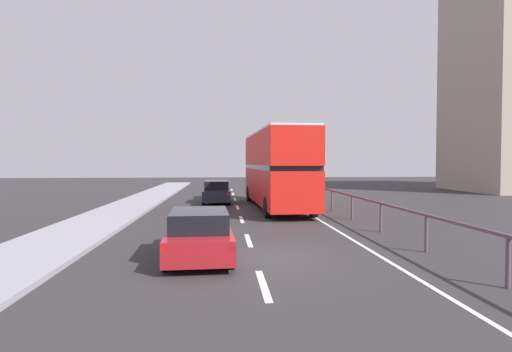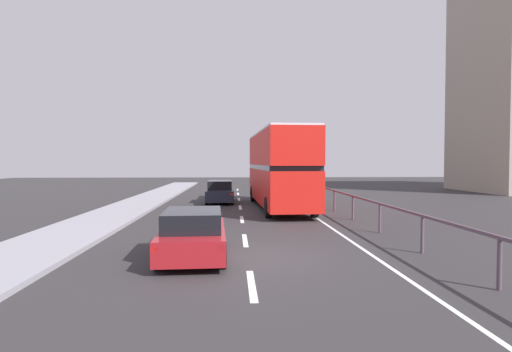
% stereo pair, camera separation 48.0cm
% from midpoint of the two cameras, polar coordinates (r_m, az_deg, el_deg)
% --- Properties ---
extents(ground_plane, '(73.78, 120.00, 0.10)m').
position_cam_midpoint_polar(ground_plane, '(11.77, -1.45, -11.28)').
color(ground_plane, '#2D2A2C').
extents(near_sidewalk_kerb, '(2.88, 80.00, 0.14)m').
position_cam_midpoint_polar(near_sidewalk_kerb, '(12.99, -30.43, -9.75)').
color(near_sidewalk_kerb, gray).
rests_on(near_sidewalk_kerb, ground).
extents(lane_paint_markings, '(3.66, 46.00, 0.01)m').
position_cam_midpoint_polar(lane_paint_markings, '(20.30, 3.46, -5.53)').
color(lane_paint_markings, silver).
rests_on(lane_paint_markings, ground).
extents(bridge_side_railing, '(0.10, 42.00, 1.13)m').
position_cam_midpoint_polar(bridge_side_railing, '(21.29, 10.93, -2.77)').
color(bridge_side_railing, '#53424F').
rests_on(bridge_side_railing, ground).
extents(double_decker_bus_red, '(2.87, 11.45, 4.35)m').
position_cam_midpoint_polar(double_decker_bus_red, '(23.82, 2.20, 1.18)').
color(double_decker_bus_red, red).
rests_on(double_decker_bus_red, ground).
extents(hatchback_car_near, '(1.92, 4.27, 1.31)m').
position_cam_midpoint_polar(hatchback_car_near, '(11.80, -8.91, -7.87)').
color(hatchback_car_near, maroon).
rests_on(hatchback_car_near, ground).
extents(sedan_car_ahead, '(1.76, 4.43, 1.43)m').
position_cam_midpoint_polar(sedan_car_ahead, '(27.24, -5.89, -2.19)').
color(sedan_car_ahead, '#232939').
rests_on(sedan_car_ahead, ground).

